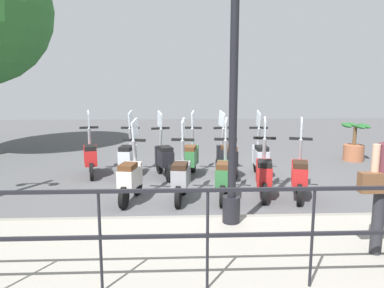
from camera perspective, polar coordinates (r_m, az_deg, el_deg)
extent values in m
plane|color=#4C4C4F|center=(8.09, 3.62, -6.51)|extent=(28.00, 28.00, 0.00)
cube|color=gray|center=(5.10, 7.56, -15.79)|extent=(2.20, 20.00, 0.15)
cube|color=gray|center=(6.05, 5.81, -11.53)|extent=(0.10, 20.00, 0.15)
cube|color=black|center=(3.78, 10.58, -6.82)|extent=(0.04, 16.00, 0.04)
cube|color=black|center=(3.94, 10.36, -13.42)|extent=(0.04, 16.00, 0.04)
cylinder|color=black|center=(4.10, 17.82, -13.55)|extent=(0.03, 0.03, 1.05)
cylinder|color=black|center=(3.88, 2.37, -14.47)|extent=(0.03, 0.03, 1.05)
cylinder|color=black|center=(3.94, -13.79, -14.36)|extent=(0.03, 0.03, 1.05)
cylinder|color=black|center=(5.72, 6.00, -9.87)|extent=(0.26, 0.26, 0.40)
cylinder|color=black|center=(5.39, 6.38, 10.41)|extent=(0.12, 0.12, 4.36)
cylinder|color=#28282D|center=(5.17, 26.42, -10.56)|extent=(0.14, 0.14, 0.82)
cylinder|color=tan|center=(4.94, 26.13, -3.00)|extent=(0.09, 0.09, 0.52)
cube|color=brown|center=(4.91, 25.63, -5.31)|extent=(0.14, 0.28, 0.24)
cylinder|color=#9E5B3D|center=(11.53, 23.38, -1.23)|extent=(0.56, 0.56, 0.45)
cylinder|color=brown|center=(11.46, 23.54, 1.10)|extent=(0.10, 0.10, 0.50)
ellipsoid|color=#235B28|center=(11.64, 23.11, 2.75)|extent=(0.56, 0.16, 0.10)
ellipsoid|color=#235B28|center=(11.20, 24.20, 2.42)|extent=(0.56, 0.16, 0.10)
ellipsoid|color=#235B28|center=(11.31, 22.51, 2.61)|extent=(0.56, 0.16, 0.10)
ellipsoid|color=#235B28|center=(11.53, 24.76, 2.57)|extent=(0.56, 0.16, 0.10)
ellipsoid|color=#235B28|center=(11.50, 22.45, 2.72)|extent=(0.56, 0.16, 0.10)
ellipsoid|color=#235B28|center=(11.34, 24.86, 2.46)|extent=(0.56, 0.16, 0.10)
cylinder|color=black|center=(7.93, 15.90, -5.71)|extent=(0.41, 0.19, 0.40)
cylinder|color=black|center=(7.13, 16.03, -7.46)|extent=(0.41, 0.19, 0.40)
cube|color=#B21E1E|center=(7.38, 16.07, -4.63)|extent=(0.66, 0.44, 0.36)
cube|color=#B21E1E|center=(7.65, 16.03, -3.96)|extent=(0.20, 0.32, 0.44)
cube|color=black|center=(7.26, 16.17, -3.01)|extent=(0.46, 0.37, 0.10)
cylinder|color=gray|center=(7.64, 16.15, -1.26)|extent=(0.20, 0.12, 0.55)
cube|color=black|center=(7.59, 16.25, 0.77)|extent=(0.19, 0.44, 0.05)
cube|color=silver|center=(7.63, 16.31, 2.33)|extent=(0.38, 0.14, 0.42)
cylinder|color=black|center=(7.85, 10.74, -5.66)|extent=(0.41, 0.16, 0.40)
cylinder|color=black|center=(7.05, 10.96, -7.44)|extent=(0.41, 0.16, 0.40)
cube|color=#B21E1E|center=(7.30, 10.94, -4.58)|extent=(0.64, 0.39, 0.36)
cube|color=#B21E1E|center=(7.57, 10.86, -3.89)|extent=(0.18, 0.32, 0.44)
cube|color=black|center=(7.18, 11.02, -2.94)|extent=(0.44, 0.33, 0.10)
cylinder|color=gray|center=(7.56, 10.93, -1.17)|extent=(0.19, 0.10, 0.55)
cube|color=black|center=(7.51, 11.00, 0.89)|extent=(0.14, 0.44, 0.05)
cube|color=silver|center=(7.54, 11.03, 2.46)|extent=(0.39, 0.10, 0.42)
cylinder|color=black|center=(7.60, 5.13, -6.05)|extent=(0.41, 0.16, 0.40)
cylinder|color=black|center=(6.80, 4.65, -7.95)|extent=(0.41, 0.16, 0.40)
cube|color=#2D6B38|center=(7.04, 4.88, -4.96)|extent=(0.64, 0.39, 0.36)
cube|color=#2D6B38|center=(7.32, 5.05, -4.24)|extent=(0.18, 0.32, 0.44)
cube|color=#4C2D19|center=(6.92, 4.87, -3.27)|extent=(0.44, 0.33, 0.10)
cylinder|color=gray|center=(7.30, 5.12, -1.42)|extent=(0.19, 0.10, 0.55)
cube|color=black|center=(7.25, 5.16, 0.71)|extent=(0.15, 0.44, 0.05)
cube|color=silver|center=(7.28, 5.21, 2.34)|extent=(0.39, 0.11, 0.42)
cylinder|color=black|center=(7.53, -1.23, -6.16)|extent=(0.41, 0.14, 0.40)
cylinder|color=black|center=(6.74, -2.13, -8.08)|extent=(0.41, 0.14, 0.40)
cube|color=gray|center=(6.98, -1.76, -5.07)|extent=(0.63, 0.37, 0.36)
cube|color=gray|center=(7.25, -1.45, -4.33)|extent=(0.16, 0.31, 0.44)
cube|color=black|center=(6.85, -1.85, -3.36)|extent=(0.43, 0.32, 0.10)
cylinder|color=gray|center=(7.23, -1.40, -1.49)|extent=(0.19, 0.10, 0.55)
cube|color=black|center=(7.18, -1.41, 0.67)|extent=(0.12, 0.44, 0.05)
cube|color=silver|center=(7.21, -1.36, 2.31)|extent=(0.39, 0.09, 0.42)
cylinder|color=black|center=(7.55, -8.28, -6.21)|extent=(0.41, 0.16, 0.40)
cylinder|color=black|center=(6.80, -10.35, -8.08)|extent=(0.41, 0.16, 0.40)
cube|color=beige|center=(7.02, -9.53, -5.10)|extent=(0.64, 0.39, 0.36)
cube|color=beige|center=(7.28, -8.82, -4.38)|extent=(0.18, 0.32, 0.44)
cube|color=#4C2D19|center=(6.90, -9.77, -3.40)|extent=(0.44, 0.33, 0.10)
cylinder|color=gray|center=(7.26, -8.75, -1.55)|extent=(0.19, 0.10, 0.55)
cube|color=black|center=(7.21, -8.81, 0.59)|extent=(0.15, 0.44, 0.05)
cube|color=silver|center=(7.24, -8.71, 2.23)|extent=(0.39, 0.11, 0.42)
cylinder|color=black|center=(9.41, 9.76, -3.05)|extent=(0.40, 0.09, 0.40)
cylinder|color=black|center=(8.62, 10.83, -4.27)|extent=(0.40, 0.09, 0.40)
cube|color=#B7BCC6|center=(8.87, 10.44, -2.00)|extent=(0.60, 0.29, 0.36)
cube|color=#B7BCC6|center=(9.15, 10.07, -1.51)|extent=(0.12, 0.30, 0.44)
cube|color=black|center=(8.76, 10.58, -0.62)|extent=(0.40, 0.27, 0.10)
cylinder|color=gray|center=(9.14, 10.06, 0.74)|extent=(0.18, 0.07, 0.55)
cube|color=black|center=(9.10, 10.11, 2.45)|extent=(0.07, 0.44, 0.05)
cube|color=silver|center=(9.14, 10.07, 3.75)|extent=(0.39, 0.04, 0.42)
cylinder|color=black|center=(9.29, 4.26, -3.11)|extent=(0.41, 0.18, 0.40)
cylinder|color=black|center=(8.54, 6.26, -4.29)|extent=(0.41, 0.18, 0.40)
cube|color=black|center=(8.77, 5.45, -2.02)|extent=(0.65, 0.42, 0.36)
cube|color=black|center=(9.03, 4.76, -1.54)|extent=(0.19, 0.32, 0.44)
cube|color=#4C2D19|center=(8.67, 5.65, -0.62)|extent=(0.45, 0.35, 0.10)
cylinder|color=gray|center=(9.02, 4.65, 0.75)|extent=(0.19, 0.11, 0.55)
cube|color=black|center=(8.99, 4.67, 2.48)|extent=(0.17, 0.44, 0.05)
cube|color=silver|center=(9.02, 4.55, 3.79)|extent=(0.38, 0.13, 0.42)
cylinder|color=black|center=(9.27, 0.22, -3.11)|extent=(0.41, 0.16, 0.40)
cylinder|color=black|center=(8.47, -0.60, -4.34)|extent=(0.41, 0.16, 0.40)
cube|color=#2D6B38|center=(8.73, -0.26, -2.04)|extent=(0.64, 0.39, 0.36)
cube|color=#2D6B38|center=(9.00, 0.03, -1.54)|extent=(0.18, 0.32, 0.44)
cube|color=#4C2D19|center=(8.61, -0.33, -0.63)|extent=(0.44, 0.33, 0.10)
cylinder|color=gray|center=(9.00, 0.09, 0.75)|extent=(0.19, 0.10, 0.55)
cube|color=black|center=(8.96, 0.09, 2.49)|extent=(0.14, 0.44, 0.05)
cube|color=silver|center=(8.99, 0.14, 3.80)|extent=(0.39, 0.10, 0.42)
cylinder|color=black|center=(9.20, -4.99, -3.24)|extent=(0.41, 0.20, 0.40)
cylinder|color=black|center=(8.42, -3.53, -4.44)|extent=(0.41, 0.20, 0.40)
cube|color=black|center=(8.67, -4.16, -2.14)|extent=(0.66, 0.45, 0.36)
cube|color=black|center=(8.94, -4.67, -1.65)|extent=(0.20, 0.32, 0.44)
cube|color=black|center=(8.56, -4.06, -0.73)|extent=(0.46, 0.37, 0.10)
cylinder|color=gray|center=(8.93, -4.81, 0.65)|extent=(0.20, 0.12, 0.55)
cube|color=black|center=(8.89, -4.83, 2.40)|extent=(0.19, 0.44, 0.05)
cube|color=silver|center=(8.93, -4.95, 3.72)|extent=(0.38, 0.15, 0.42)
cylinder|color=black|center=(9.37, -9.02, -3.08)|extent=(0.41, 0.13, 0.40)
cylinder|color=black|center=(8.59, -10.36, -4.30)|extent=(0.41, 0.13, 0.40)
cube|color=#B7BCC6|center=(8.84, -9.85, -2.03)|extent=(0.63, 0.36, 0.36)
cube|color=#B7BCC6|center=(9.11, -9.39, -1.54)|extent=(0.16, 0.31, 0.44)
cube|color=black|center=(8.73, -10.02, -0.64)|extent=(0.43, 0.31, 0.10)
cylinder|color=gray|center=(9.11, -9.36, 0.73)|extent=(0.19, 0.09, 0.55)
cube|color=black|center=(9.07, -9.41, 2.45)|extent=(0.12, 0.44, 0.05)
cube|color=silver|center=(9.10, -9.35, 3.74)|extent=(0.39, 0.08, 0.42)
cylinder|color=black|center=(9.64, -15.20, -2.95)|extent=(0.41, 0.17, 0.40)
cylinder|color=black|center=(8.83, -15.07, -4.10)|extent=(0.41, 0.17, 0.40)
cube|color=#B21E1E|center=(9.10, -15.20, -1.90)|extent=(0.65, 0.42, 0.36)
cube|color=#B21E1E|center=(9.38, -15.25, -1.43)|extent=(0.19, 0.32, 0.44)
cube|color=black|center=(8.98, -15.25, -0.55)|extent=(0.45, 0.35, 0.10)
cylinder|color=gray|center=(9.37, -15.35, 0.77)|extent=(0.19, 0.11, 0.55)
cube|color=black|center=(9.34, -15.43, 2.43)|extent=(0.16, 0.44, 0.05)
cube|color=silver|center=(9.37, -15.49, 3.69)|extent=(0.38, 0.12, 0.42)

